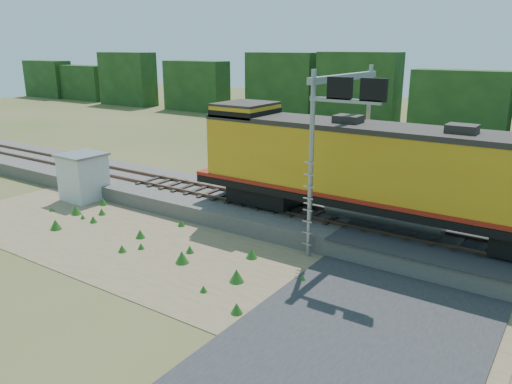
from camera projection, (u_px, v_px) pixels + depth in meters
The scene contains 10 objects.
ground at pixel (204, 267), 19.49m from camera, with size 140.00×140.00×0.00m, color #475123.
ballast at pixel (283, 216), 24.14m from camera, with size 70.00×5.00×0.80m, color slate.
rails at pixel (284, 206), 24.00m from camera, with size 70.00×1.54×0.16m.
dirt_shoulder at pixel (175, 251), 20.96m from camera, with size 26.00×8.00×0.03m, color #8C7754.
road at pixel (383, 308), 16.28m from camera, with size 7.00×66.00×0.86m.
tree_line_north at pixel (453, 101), 48.77m from camera, with size 130.00×3.00×6.50m.
weed_clumps at pixel (143, 247), 21.46m from camera, with size 15.00×6.20×0.56m, color #26611B, non-canonical shape.
locomotive at pixel (380, 171), 20.79m from camera, with size 18.37×2.80×4.74m.
shed at pixel (84, 176), 27.70m from camera, with size 2.25×2.25×2.62m.
signal_gantry at pixel (345, 115), 20.37m from camera, with size 2.96×6.20×7.48m.
Camera 1 is at (11.74, -13.62, 8.32)m, focal length 35.00 mm.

